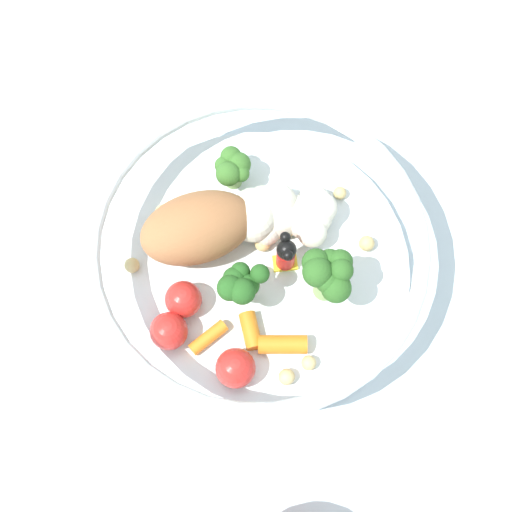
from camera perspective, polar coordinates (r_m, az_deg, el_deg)
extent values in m
plane|color=silver|center=(0.54, 0.01, -0.42)|extent=(2.40, 2.40, 0.00)
cylinder|color=white|center=(0.54, 0.00, -0.99)|extent=(0.22, 0.22, 0.01)
torus|color=white|center=(0.49, 0.00, 0.86)|extent=(0.23, 0.23, 0.01)
ellipsoid|color=#9E663D|center=(0.52, -4.52, 2.15)|extent=(0.07, 0.09, 0.05)
cylinder|color=#7FAD5B|center=(0.55, -1.75, 6.06)|extent=(0.01, 0.01, 0.02)
sphere|color=#386B28|center=(0.54, -1.92, 7.59)|extent=(0.02, 0.02, 0.02)
sphere|color=#386B28|center=(0.54, -2.49, 6.95)|extent=(0.01, 0.01, 0.01)
sphere|color=#386B28|center=(0.53, -2.14, 6.31)|extent=(0.02, 0.02, 0.02)
sphere|color=#386B28|center=(0.53, -1.15, 6.33)|extent=(0.01, 0.01, 0.01)
sphere|color=#386B28|center=(0.54, -1.33, 7.03)|extent=(0.02, 0.02, 0.02)
cylinder|color=#8EB766|center=(0.51, -1.06, -2.69)|extent=(0.01, 0.01, 0.02)
sphere|color=#23561E|center=(0.50, -1.21, -1.23)|extent=(0.01, 0.01, 0.01)
sphere|color=#23561E|center=(0.50, -1.66, -1.75)|extent=(0.02, 0.02, 0.02)
sphere|color=#23561E|center=(0.49, -2.00, -2.46)|extent=(0.02, 0.02, 0.02)
sphere|color=#23561E|center=(0.49, -1.06, -2.72)|extent=(0.02, 0.02, 0.02)
sphere|color=#23561E|center=(0.50, -0.61, -2.26)|extent=(0.02, 0.02, 0.02)
sphere|color=#23561E|center=(0.49, -0.18, -1.41)|extent=(0.01, 0.01, 0.01)
cylinder|color=#8EB766|center=(0.51, 5.36, -2.14)|extent=(0.02, 0.02, 0.03)
sphere|color=#2D6023|center=(0.49, 5.69, -0.37)|extent=(0.02, 0.02, 0.02)
sphere|color=#2D6023|center=(0.49, 4.62, -0.51)|extent=(0.02, 0.02, 0.02)
sphere|color=#2D6023|center=(0.48, 4.74, -1.23)|extent=(0.02, 0.02, 0.02)
sphere|color=#2D6023|center=(0.48, 5.49, -1.93)|extent=(0.02, 0.02, 0.02)
sphere|color=#2D6023|center=(0.49, 6.16, -2.45)|extent=(0.02, 0.02, 0.02)
sphere|color=#2D6023|center=(0.48, 6.54, -1.10)|extent=(0.02, 0.02, 0.02)
sphere|color=#2D6023|center=(0.49, 6.46, -0.44)|extent=(0.02, 0.02, 0.02)
sphere|color=silver|center=(0.54, 4.44, 4.17)|extent=(0.02, 0.02, 0.02)
sphere|color=silver|center=(0.53, 3.05, 3.40)|extent=(0.02, 0.02, 0.02)
sphere|color=silver|center=(0.53, 3.84, 2.65)|extent=(0.03, 0.03, 0.03)
sphere|color=silver|center=(0.52, 4.32, 1.81)|extent=(0.02, 0.02, 0.02)
sphere|color=silver|center=(0.53, 4.49, 2.98)|extent=(0.03, 0.03, 0.03)
sphere|color=silver|center=(0.53, 4.98, 3.67)|extent=(0.02, 0.02, 0.02)
sphere|color=silver|center=(0.54, 0.59, 3.85)|extent=(0.03, 0.03, 0.03)
sphere|color=silver|center=(0.53, 0.18, 3.98)|extent=(0.02, 0.02, 0.02)
sphere|color=silver|center=(0.52, -0.29, 2.82)|extent=(0.03, 0.03, 0.03)
sphere|color=silver|center=(0.53, 0.79, 1.98)|extent=(0.02, 0.02, 0.02)
sphere|color=silver|center=(0.53, 1.68, 3.03)|extent=(0.03, 0.03, 0.03)
sphere|color=silver|center=(0.53, 1.61, 4.17)|extent=(0.03, 0.03, 0.03)
cube|color=yellow|center=(0.53, 2.24, -0.52)|extent=(0.01, 0.02, 0.00)
cylinder|color=red|center=(0.52, 2.28, -0.11)|extent=(0.01, 0.01, 0.02)
sphere|color=black|center=(0.51, 2.35, 0.48)|extent=(0.01, 0.01, 0.01)
sphere|color=black|center=(0.50, 2.46, 0.05)|extent=(0.01, 0.01, 0.01)
sphere|color=black|center=(0.50, 2.28, 1.30)|extent=(0.01, 0.01, 0.01)
cylinder|color=orange|center=(0.51, -3.68, -6.24)|extent=(0.02, 0.03, 0.01)
cylinder|color=orange|center=(0.51, -0.41, -5.74)|extent=(0.03, 0.01, 0.01)
cylinder|color=orange|center=(0.51, 2.04, -6.78)|extent=(0.02, 0.03, 0.01)
sphere|color=red|center=(0.51, -5.58, -3.32)|extent=(0.03, 0.03, 0.03)
sphere|color=red|center=(0.50, -1.58, -8.58)|extent=(0.03, 0.03, 0.03)
sphere|color=red|center=(0.51, -6.69, -5.73)|extent=(0.03, 0.03, 0.03)
sphere|color=#D1B775|center=(0.53, -9.49, -0.51)|extent=(0.01, 0.01, 0.01)
sphere|color=tan|center=(0.54, 2.44, 1.89)|extent=(0.01, 0.01, 0.01)
sphere|color=#D1B775|center=(0.54, -7.15, 3.37)|extent=(0.01, 0.01, 0.01)
sphere|color=#D1B775|center=(0.50, 2.36, -9.23)|extent=(0.01, 0.01, 0.01)
sphere|color=tan|center=(0.55, 6.44, 4.82)|extent=(0.01, 0.01, 0.01)
sphere|color=#D1B775|center=(0.51, 4.06, -8.17)|extent=(0.01, 0.01, 0.01)
sphere|color=tan|center=(0.54, 8.46, 1.03)|extent=(0.01, 0.01, 0.01)
sphere|color=#D1B775|center=(0.53, 0.51, 0.97)|extent=(0.01, 0.01, 0.01)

